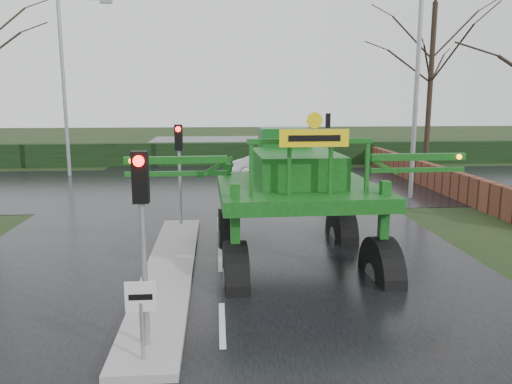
{
  "coord_description": "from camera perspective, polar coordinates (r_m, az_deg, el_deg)",
  "views": [
    {
      "loc": [
        -0.06,
        -9.12,
        4.35
      ],
      "look_at": [
        0.94,
        3.41,
        2.0
      ],
      "focal_mm": 35.0,
      "sensor_mm": 36.0,
      "label": 1
    }
  ],
  "objects": [
    {
      "name": "ground",
      "position": [
        10.1,
        -3.89,
        -14.94
      ],
      "size": [
        140.0,
        140.0,
        0.0
      ],
      "primitive_type": "plane",
      "color": "black",
      "rests_on": "ground"
    },
    {
      "name": "road_main",
      "position": [
        19.61,
        -4.26,
        -2.24
      ],
      "size": [
        14.0,
        80.0,
        0.02
      ],
      "primitive_type": "cube",
      "color": "black",
      "rests_on": "ground"
    },
    {
      "name": "road_cross",
      "position": [
        25.49,
        -4.34,
        0.75
      ],
      "size": [
        80.0,
        12.0,
        0.02
      ],
      "primitive_type": "cube",
      "color": "black",
      "rests_on": "ground"
    },
    {
      "name": "median_island",
      "position": [
        12.91,
        -9.91,
        -8.87
      ],
      "size": [
        1.2,
        10.0,
        0.16
      ],
      "primitive_type": "cube",
      "color": "gray",
      "rests_on": "ground"
    },
    {
      "name": "hedge_row",
      "position": [
        33.31,
        -4.43,
        4.36
      ],
      "size": [
        44.0,
        0.9,
        1.5
      ],
      "primitive_type": "cube",
      "color": "black",
      "rests_on": "ground"
    },
    {
      "name": "brick_wall",
      "position": [
        27.51,
        18.09,
        2.23
      ],
      "size": [
        0.4,
        20.0,
        1.2
      ],
      "primitive_type": "cube",
      "color": "#592D1E",
      "rests_on": "ground"
    },
    {
      "name": "keep_left_sign",
      "position": [
        8.39,
        -12.98,
        -12.8
      ],
      "size": [
        0.5,
        0.07,
        1.35
      ],
      "color": "gray",
      "rests_on": "ground"
    },
    {
      "name": "traffic_signal_near",
      "position": [
        8.39,
        -12.94,
        -1.8
      ],
      "size": [
        0.26,
        0.33,
        3.52
      ],
      "color": "gray",
      "rests_on": "ground"
    },
    {
      "name": "traffic_signal_mid",
      "position": [
        16.75,
        -8.79,
        4.43
      ],
      "size": [
        0.26,
        0.33,
        3.52
      ],
      "color": "gray",
      "rests_on": "ground"
    },
    {
      "name": "traffic_signal_far",
      "position": [
        29.91,
        8.2,
        7.11
      ],
      "size": [
        0.26,
        0.33,
        3.52
      ],
      "rotation": [
        0.0,
        0.0,
        3.14
      ],
      "color": "gray",
      "rests_on": "ground"
    },
    {
      "name": "street_light_right",
      "position": [
        22.74,
        17.31,
        14.26
      ],
      "size": [
        3.85,
        0.3,
        10.0
      ],
      "color": "gray",
      "rests_on": "ground"
    },
    {
      "name": "street_light_left_far",
      "position": [
        30.28,
        -20.68,
        13.03
      ],
      "size": [
        3.85,
        0.3,
        10.0
      ],
      "color": "gray",
      "rests_on": "ground"
    },
    {
      "name": "tree_right_far",
      "position": [
        32.9,
        19.43,
        13.75
      ],
      "size": [
        7.0,
        7.0,
        12.05
      ],
      "color": "black",
      "rests_on": "ground"
    },
    {
      "name": "crop_sprayer",
      "position": [
        11.82,
        -2.51,
        1.05
      ],
      "size": [
        9.06,
        5.74,
        5.06
      ],
      "rotation": [
        0.0,
        0.0,
        0.03
      ],
      "color": "black",
      "rests_on": "ground"
    },
    {
      "name": "white_sedan",
      "position": [
        27.74,
        1.67,
        1.57
      ],
      "size": [
        4.27,
        2.9,
        1.33
      ],
      "primitive_type": "imported",
      "rotation": [
        0.0,
        0.0,
        1.16
      ],
      "color": "white",
      "rests_on": "ground"
    }
  ]
}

